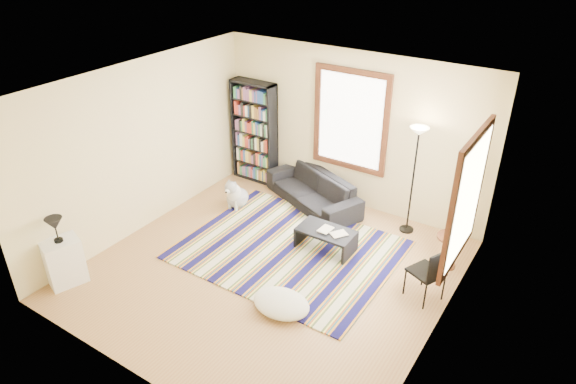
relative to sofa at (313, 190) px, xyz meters
The scene contains 21 objects.
floor 2.13m from the sofa, 77.23° to the right, with size 5.00×5.00×0.10m, color #A67E4C.
ceiling 3.31m from the sofa, 77.23° to the right, with size 5.00×5.00×0.10m, color white.
wall_back 1.30m from the sofa, 47.10° to the left, with size 5.00×0.10×2.80m, color beige.
wall_front 4.75m from the sofa, 84.23° to the right, with size 5.00×0.10×2.80m, color beige.
wall_left 3.13m from the sofa, 135.49° to the right, with size 0.10×5.00×2.80m, color beige.
wall_right 3.81m from the sofa, 34.22° to the right, with size 0.10×5.00×2.80m, color beige.
window_back 1.45m from the sofa, 42.11° to the left, with size 1.20×0.06×1.60m, color white.
window_right 3.45m from the sofa, 23.07° to the right, with size 0.06×1.20×1.60m, color white.
rug 1.57m from the sofa, 73.80° to the right, with size 3.26×2.61×0.02m, color #0D0C3D.
sofa is the anchor object (origin of this frame).
bookshelf 1.68m from the sofa, 169.76° to the left, with size 0.90×0.30×2.00m, color black.
coffee_table 1.46m from the sofa, 51.33° to the right, with size 0.90×0.50×0.36m, color black.
book_a 1.40m from the sofa, 54.54° to the right, with size 0.18×0.25×0.02m, color beige.
book_b 1.52m from the sofa, 45.72° to the right, with size 0.18×0.25×0.02m, color beige.
floor_cushion 2.92m from the sofa, 67.72° to the right, with size 0.81×0.61×0.20m, color silver.
floor_lamp 1.90m from the sofa, ahead, with size 0.30×0.30×1.86m, color black, non-canonical shape.
side_table 2.72m from the sofa, 11.06° to the right, with size 0.40×0.40×0.54m, color #4B2912.
folding_chair 2.97m from the sofa, 28.15° to the right, with size 0.42×0.40×0.86m, color black.
white_cabinet 4.30m from the sofa, 115.25° to the right, with size 0.38×0.50×0.70m, color white.
table_lamp 4.34m from the sofa, 115.25° to the right, with size 0.24×0.24×0.38m, color black, non-canonical shape.
dog 1.38m from the sofa, 143.73° to the right, with size 0.41×0.58×0.58m, color silver, non-canonical shape.
Camera 1 is at (3.63, -5.08, 4.75)m, focal length 32.00 mm.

